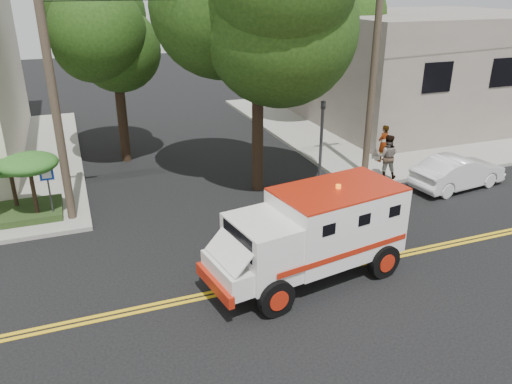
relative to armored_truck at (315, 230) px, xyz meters
name	(u,v)px	position (x,y,z in m)	size (l,w,h in m)	color
ground	(290,278)	(-0.66, 0.12, -1.45)	(100.00, 100.00, 0.00)	black
sidewalk_ne	(402,120)	(12.84, 13.62, -1.38)	(17.00, 17.00, 0.15)	gray
building_right	(424,65)	(14.34, 14.12, 1.70)	(14.00, 12.00, 6.00)	slate
utility_pole_left	(53,93)	(-6.26, 6.12, 3.05)	(0.28, 0.28, 9.00)	#382D23
utility_pole_right	(374,70)	(5.64, 6.32, 3.05)	(0.28, 0.28, 9.00)	#382D23
tree_left	(122,33)	(-3.34, 11.90, 4.28)	(4.48, 4.20, 7.70)	black
tree_right	(321,14)	(8.19, 15.89, 4.64)	(4.80, 4.50, 8.20)	black
traffic_signal	(321,136)	(3.14, 5.72, 0.78)	(0.15, 0.18, 3.60)	#3F3F42
accessibility_sign	(49,186)	(-6.86, 6.29, -0.08)	(0.45, 0.10, 2.02)	#3F3F42
palm_planter	(8,178)	(-8.09, 6.74, 0.20)	(3.52, 2.63, 2.36)	#1E3314
armored_truck	(315,230)	(0.00, 0.00, 0.00)	(5.85, 2.99, 2.55)	white
parked_sedan	(458,172)	(8.45, 3.92, -0.78)	(1.42, 4.06, 1.34)	silver
pedestrian_a	(383,143)	(7.22, 7.40, -0.46)	(0.62, 0.40, 1.69)	gray
pedestrian_b	(387,156)	(6.20, 5.62, -0.38)	(0.89, 0.69, 1.83)	gray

